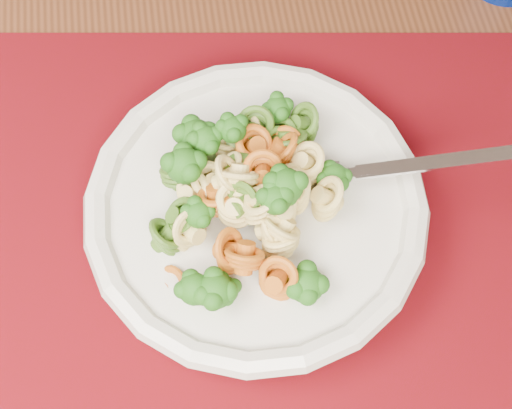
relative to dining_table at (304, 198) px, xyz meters
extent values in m
cube|color=#542C17|center=(0.00, 0.00, 0.07)|extent=(1.49, 1.05, 0.04)
cube|color=#52030F|center=(-0.06, -0.06, 0.10)|extent=(0.58, 0.50, 0.00)
cylinder|color=beige|center=(-0.06, -0.06, 0.10)|extent=(0.11, 0.11, 0.01)
cylinder|color=beige|center=(-0.06, -0.06, 0.12)|extent=(0.24, 0.24, 0.03)
torus|color=beige|center=(-0.06, -0.06, 0.14)|extent=(0.26, 0.26, 0.02)
camera|label=1|loc=(-0.12, -0.28, 0.61)|focal=50.00mm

